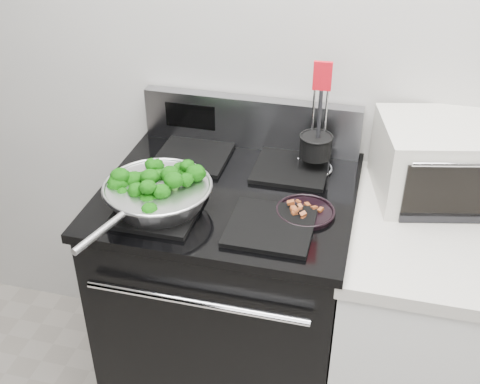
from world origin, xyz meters
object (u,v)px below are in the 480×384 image
(gas_range, at_px, (230,299))
(toaster_oven, at_px, (448,161))
(bacon_plate, at_px, (305,209))
(utensil_holder, at_px, (315,152))
(skillet, at_px, (158,194))

(gas_range, distance_m, toaster_oven, 0.87)
(gas_range, bearing_deg, toaster_oven, 15.61)
(gas_range, distance_m, bacon_plate, 0.55)
(bacon_plate, relative_size, utensil_holder, 0.47)
(gas_range, bearing_deg, bacon_plate, -16.49)
(toaster_oven, bearing_deg, bacon_plate, -160.22)
(gas_range, xyz_separation_m, skillet, (-0.18, -0.16, 0.51))
(bacon_plate, height_order, toaster_oven, toaster_oven)
(skillet, height_order, toaster_oven, toaster_oven)
(utensil_holder, bearing_deg, skillet, -143.63)
(skillet, relative_size, toaster_oven, 1.05)
(skillet, height_order, utensil_holder, utensil_holder)
(utensil_holder, bearing_deg, gas_range, -145.56)
(gas_range, height_order, skillet, gas_range)
(skillet, distance_m, utensil_holder, 0.54)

